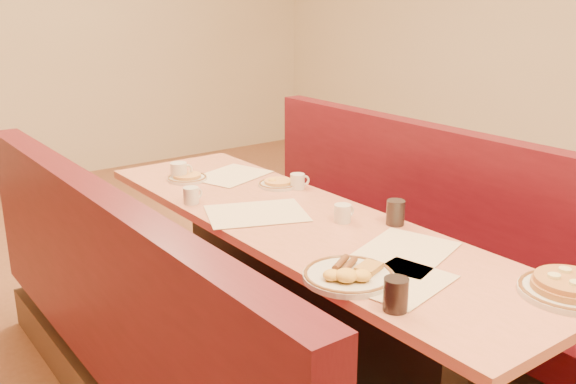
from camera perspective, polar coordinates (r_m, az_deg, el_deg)
ground at (r=3.14m, az=1.13°, el=-15.43°), size 8.00×8.00×0.00m
diner_table at (r=2.95m, az=1.17°, el=-9.31°), size 0.70×2.50×0.75m
booth_left at (r=2.63m, az=-11.92°, el=-13.67°), size 0.55×2.50×1.05m
booth_right at (r=3.42m, az=10.98°, el=-6.04°), size 0.55×2.50×1.05m
placemat_near_left at (r=2.24m, az=10.09°, el=-7.89°), size 0.40×0.33×0.00m
placemat_near_right at (r=2.49m, az=10.29°, el=-5.23°), size 0.49×0.43×0.00m
placemat_far_left at (r=2.87m, az=-2.83°, el=-1.90°), size 0.52×0.46×0.00m
placemat_far_right at (r=3.47m, az=-5.04°, el=1.49°), size 0.46×0.40×0.00m
pancake_plate at (r=2.31m, az=23.68°, el=-7.82°), size 0.32×0.32×0.07m
eggs_plate at (r=2.23m, az=5.43°, el=-7.34°), size 0.32×0.32×0.06m
extra_plate_mid at (r=3.27m, az=-0.88°, el=0.77°), size 0.20×0.20×0.04m
extra_plate_far at (r=3.42m, az=-8.98°, el=1.29°), size 0.21×0.21×0.04m
coffee_mug_a at (r=2.77m, az=4.92°, el=-1.86°), size 0.10×0.07×0.08m
coffee_mug_b at (r=3.04m, az=-8.57°, el=-0.26°), size 0.10×0.07×0.08m
coffee_mug_c at (r=3.23m, az=0.90°, el=0.99°), size 0.10×0.07×0.08m
coffee_mug_d at (r=3.43m, az=-9.64°, el=1.86°), size 0.12×0.09×0.09m
soda_tumbler_near at (r=2.04m, az=9.56°, el=-8.98°), size 0.08×0.08×0.11m
soda_tumbler_mid at (r=2.76m, az=9.54°, el=-1.81°), size 0.08×0.08×0.11m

